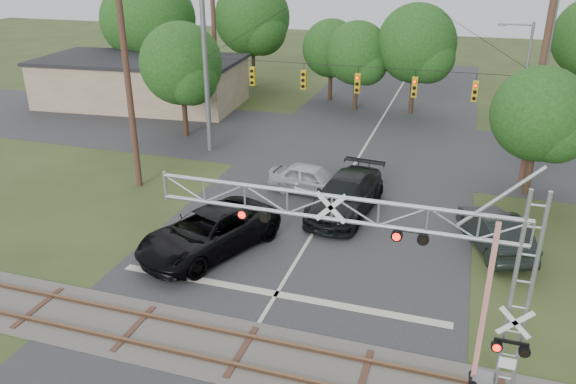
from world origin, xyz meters
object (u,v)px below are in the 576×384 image
(pickup_black, at_px, (209,232))
(sedan_silver, at_px, (312,179))
(car_dark, at_px, (346,195))
(streetlight, at_px, (522,81))
(crossing_gantry, at_px, (400,268))
(commercial_building, at_px, (141,81))
(traffic_signal_span, at_px, (375,74))

(pickup_black, height_order, sedan_silver, pickup_black)
(pickup_black, distance_m, car_dark, 7.38)
(car_dark, height_order, streetlight, streetlight)
(car_dark, relative_size, sedan_silver, 1.36)
(pickup_black, bearing_deg, crossing_gantry, -12.36)
(car_dark, height_order, commercial_building, commercial_building)
(sedan_silver, bearing_deg, car_dark, -122.95)
(traffic_signal_span, bearing_deg, pickup_black, -111.52)
(commercial_building, bearing_deg, crossing_gantry, -53.05)
(traffic_signal_span, height_order, pickup_black, traffic_signal_span)
(traffic_signal_span, bearing_deg, streetlight, 37.46)
(sedan_silver, distance_m, streetlight, 15.69)
(crossing_gantry, bearing_deg, car_dark, 108.25)
(car_dark, xyz_separation_m, streetlight, (8.27, 12.88, 3.58))
(traffic_signal_span, height_order, commercial_building, traffic_signal_span)
(crossing_gantry, bearing_deg, sedan_silver, 114.22)
(traffic_signal_span, bearing_deg, crossing_gantry, -78.05)
(pickup_black, xyz_separation_m, sedan_silver, (2.54, 7.47, -0.12))
(car_dark, height_order, sedan_silver, car_dark)
(pickup_black, xyz_separation_m, car_dark, (4.79, 5.61, 0.01))
(traffic_signal_span, xyz_separation_m, pickup_black, (-4.80, -12.16, -4.73))
(pickup_black, height_order, car_dark, car_dark)
(commercial_building, height_order, streetlight, streetlight)
(pickup_black, relative_size, commercial_building, 0.38)
(pickup_black, xyz_separation_m, streetlight, (13.06, 18.49, 3.59))
(traffic_signal_span, bearing_deg, commercial_building, 156.22)
(sedan_silver, xyz_separation_m, streetlight, (10.52, 11.03, 3.71))
(pickup_black, relative_size, car_dark, 1.03)
(crossing_gantry, distance_m, pickup_black, 11.18)
(crossing_gantry, height_order, car_dark, crossing_gantry)
(commercial_building, bearing_deg, car_dark, -42.04)
(streetlight, bearing_deg, sedan_silver, -133.66)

